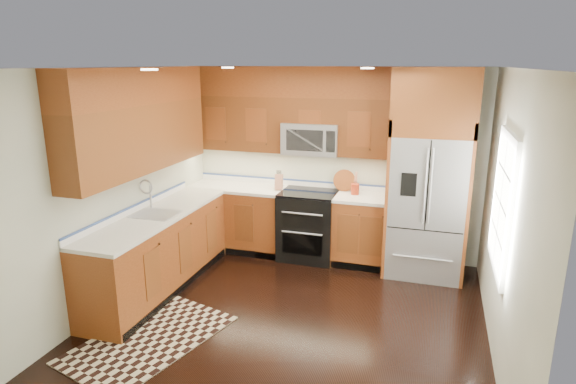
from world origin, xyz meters
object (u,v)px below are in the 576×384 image
(rug, at_px, (150,339))
(utensil_crock, at_px, (355,187))
(knife_block, at_px, (279,182))
(refrigerator, at_px, (429,175))
(range, at_px, (308,225))

(rug, xyz_separation_m, utensil_crock, (1.56, 2.58, 1.04))
(utensil_crock, bearing_deg, knife_block, -177.36)
(refrigerator, distance_m, utensil_crock, 0.98)
(range, xyz_separation_m, rug, (-0.95, -2.49, -0.46))
(knife_block, xyz_separation_m, utensil_crock, (1.05, 0.05, -0.00))
(range, xyz_separation_m, refrigerator, (1.55, -0.04, 0.83))
(refrigerator, bearing_deg, rug, -135.55)
(utensil_crock, bearing_deg, refrigerator, -7.78)
(rug, height_order, utensil_crock, utensil_crock)
(range, distance_m, refrigerator, 1.76)
(rug, height_order, knife_block, knife_block)
(range, bearing_deg, rug, -110.88)
(rug, bearing_deg, utensil_crock, 74.32)
(rug, distance_m, knife_block, 2.79)
(refrigerator, bearing_deg, knife_block, 177.72)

